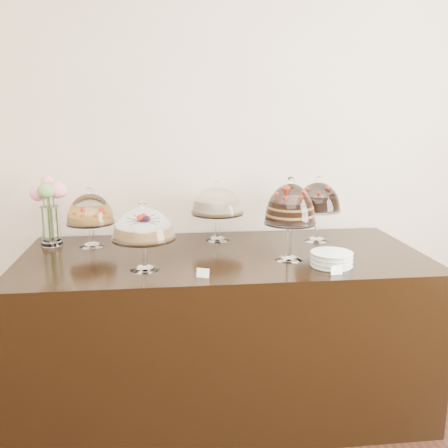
{
  "coord_description": "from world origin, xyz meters",
  "views": [
    {
      "loc": [
        -0.19,
        -0.18,
        1.68
      ],
      "look_at": [
        0.12,
        2.4,
        1.08
      ],
      "focal_mm": 40.0,
      "sensor_mm": 36.0,
      "label": 1
    }
  ],
  "objects": [
    {
      "name": "wall_back",
      "position": [
        0.0,
        3.0,
        1.5
      ],
      "size": [
        5.0,
        0.04,
        3.0
      ],
      "primitive_type": "cube",
      "color": "beige",
      "rests_on": "ground"
    },
    {
      "name": "flower_vase",
      "position": [
        -0.86,
        2.75,
        1.13
      ],
      "size": [
        0.2,
        0.21,
        0.4
      ],
      "color": "white",
      "rests_on": "display_counter"
    },
    {
      "name": "cake_stand_choco_layer",
      "position": [
        0.45,
        2.3,
        1.18
      ],
      "size": [
        0.27,
        0.27,
        0.44
      ],
      "color": "white",
      "rests_on": "display_counter"
    },
    {
      "name": "cake_stand_sugar_sponge",
      "position": [
        -0.3,
        2.22,
        1.12
      ],
      "size": [
        0.31,
        0.31,
        0.35
      ],
      "color": "white",
      "rests_on": "display_counter"
    },
    {
      "name": "price_card_right",
      "position": [
        0.62,
        2.03,
        0.92
      ],
      "size": [
        0.06,
        0.02,
        0.04
      ],
      "primitive_type": "cube",
      "rotation": [
        -0.21,
        0.0,
        0.17
      ],
      "color": "white",
      "rests_on": "display_counter"
    },
    {
      "name": "cake_stand_fruit_tart",
      "position": [
        -0.62,
        2.7,
        1.11
      ],
      "size": [
        0.28,
        0.28,
        0.34
      ],
      "color": "white",
      "rests_on": "display_counter"
    },
    {
      "name": "cake_stand_dark_choco",
      "position": [
        0.71,
        2.67,
        1.15
      ],
      "size": [
        0.27,
        0.27,
        0.39
      ],
      "color": "white",
      "rests_on": "display_counter"
    },
    {
      "name": "cake_stand_cheesecake",
      "position": [
        0.12,
        2.75,
        1.13
      ],
      "size": [
        0.32,
        0.32,
        0.36
      ],
      "color": "white",
      "rests_on": "display_counter"
    },
    {
      "name": "display_counter",
      "position": [
        0.12,
        2.45,
        0.45
      ],
      "size": [
        2.2,
        1.0,
        0.9
      ],
      "primitive_type": "cube",
      "color": "black",
      "rests_on": "ground"
    },
    {
      "name": "plate_stack",
      "position": [
        0.64,
        2.16,
        0.94
      ],
      "size": [
        0.21,
        0.21,
        0.07
      ],
      "color": "white",
      "rests_on": "display_counter"
    },
    {
      "name": "price_card_left",
      "position": [
        -0.02,
        2.06,
        0.92
      ],
      "size": [
        0.06,
        0.04,
        0.04
      ],
      "primitive_type": "cube",
      "rotation": [
        -0.21,
        0.0,
        -0.38
      ],
      "color": "white",
      "rests_on": "display_counter"
    }
  ]
}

